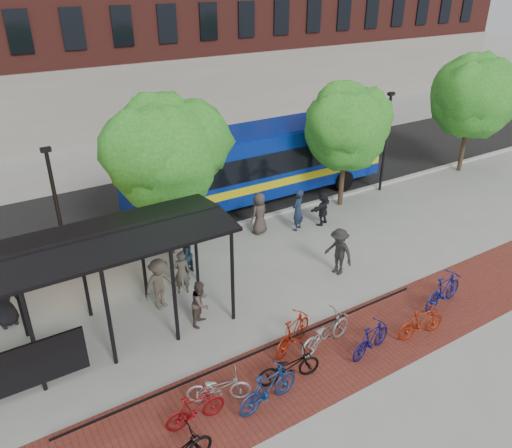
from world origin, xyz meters
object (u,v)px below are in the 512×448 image
pedestrian_0 (3,300)px  pedestrian_5 (323,208)px  lamp_post_right (386,140)px  bike_11 (443,290)px  tree_d (474,92)px  tree_c (347,124)px  bike_3 (268,388)px  pedestrian_1 (182,272)px  pedestrian_9 (339,252)px  bike_1 (195,409)px  bus (259,159)px  bike_7 (371,339)px  bike_2 (219,387)px  bike_6 (325,332)px  lamp_post_left (58,212)px  pedestrian_8 (201,303)px  tree_b (165,148)px  bike_4 (289,366)px  pedestrian_7 (298,210)px  pedestrian_2 (184,255)px  pedestrian_3 (160,284)px  pedestrian_6 (259,213)px  bike_5 (293,332)px  bus_shelter (47,266)px  bike_9 (421,322)px

pedestrian_0 → pedestrian_5: 13.31m
lamp_post_right → bike_11: size_ratio=2.53×
tree_d → pedestrian_0: bearing=-176.4°
lamp_post_right → tree_c: bearing=-175.1°
bike_3 → pedestrian_1: pedestrian_1 is taller
pedestrian_9 → bike_1: bearing=-76.1°
bike_1 → pedestrian_9: (7.71, 3.60, 0.46)m
bus → bike_11: 11.19m
bike_1 → bike_3: size_ratio=0.84×
bike_11 → bike_7: bearing=89.5°
bike_2 → bike_11: (8.57, -0.27, 0.15)m
bus → bike_6: bus is taller
lamp_post_left → pedestrian_9: size_ratio=2.71×
bike_2 → bike_3: (1.03, -0.83, 0.12)m
pedestrian_8 → tree_b: bearing=38.2°
bike_4 → bike_7: bearing=-87.3°
pedestrian_7 → pedestrian_2: bearing=-21.3°
pedestrian_3 → tree_d: bearing=-6.9°
pedestrian_6 → pedestrian_9: same height
tree_b → bus: size_ratio=0.48×
pedestrian_1 → pedestrian_3: pedestrian_3 is taller
lamp_post_right → pedestrian_8: bearing=-158.6°
pedestrian_8 → pedestrian_6: bearing=2.2°
bike_3 → bike_4: 1.09m
pedestrian_7 → pedestrian_9: (-0.83, -3.75, -0.01)m
bus → bike_3: 13.68m
bike_1 → bike_4: 2.88m
tree_d → pedestrian_3: tree_d is taller
tree_b → bus: (5.89, 2.72, -2.37)m
bike_11 → bike_3: bearing=86.4°
tree_b → pedestrian_7: bearing=-11.3°
pedestrian_7 → bike_3: bearing=21.3°
bike_5 → bike_6: (0.86, -0.48, -0.03)m
lamp_post_left → bus_shelter: bearing=-105.5°
bus → pedestrian_9: bearing=-98.8°
bike_11 → pedestrian_8: 8.27m
bike_7 → pedestrian_3: pedestrian_3 is taller
tree_b → bike_7: size_ratio=3.71×
bike_5 → pedestrian_8: bearing=12.0°
tree_b → bike_2: (-2.17, -8.09, -4.00)m
bike_2 → pedestrian_9: 7.59m
lamp_post_left → bus: (9.99, 2.47, -0.66)m
lamp_post_left → bike_2: bearing=-77.0°
bike_6 → pedestrian_1: 5.58m
bike_9 → pedestrian_0: (-11.01, 7.54, 0.43)m
tree_d → bike_5: size_ratio=3.41×
bike_4 → pedestrian_1: bearing=18.1°
bus_shelter → lamp_post_left: bearing=74.5°
bike_9 → pedestrian_5: pedestrian_5 is taller
bus → bike_3: bus is taller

